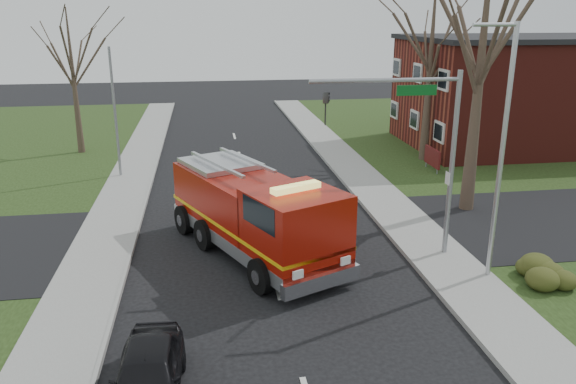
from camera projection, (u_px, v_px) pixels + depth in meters
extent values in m
plane|color=black|center=(276.00, 286.00, 18.61)|extent=(120.00, 120.00, 0.00)
cube|color=gray|center=(453.00, 271.00, 19.46)|extent=(2.40, 80.00, 0.15)
cube|color=gray|center=(82.00, 297.00, 17.71)|extent=(2.40, 80.00, 0.15)
cube|color=maroon|center=(525.00, 94.00, 37.19)|extent=(15.00, 10.00, 7.00)
cube|color=black|center=(532.00, 38.00, 36.10)|extent=(15.40, 10.40, 0.30)
cube|color=silver|center=(415.00, 120.00, 36.58)|extent=(0.12, 1.40, 1.20)
cube|color=#561415|center=(432.00, 157.00, 31.60)|extent=(0.12, 2.00, 1.00)
cylinder|color=gray|center=(437.00, 168.00, 30.98)|extent=(0.08, 0.08, 0.90)
cylinder|color=gray|center=(426.00, 161.00, 32.49)|extent=(0.08, 0.08, 0.90)
ellipsoid|color=#323B15|center=(547.00, 265.00, 18.76)|extent=(2.80, 2.00, 0.90)
cone|color=#372921|center=(479.00, 78.00, 23.78)|extent=(0.64, 0.64, 12.00)
cone|color=#372921|center=(430.00, 74.00, 32.70)|extent=(0.56, 0.56, 10.50)
cone|color=#372921|center=(74.00, 83.00, 34.67)|extent=(0.44, 0.44, 9.00)
cylinder|color=gray|center=(452.00, 167.00, 19.91)|extent=(0.18, 0.18, 6.80)
cylinder|color=gray|center=(386.00, 80.00, 18.60)|extent=(5.20, 0.14, 0.14)
cube|color=#0C591E|center=(417.00, 90.00, 18.86)|extent=(1.40, 0.06, 0.35)
imported|color=black|center=(327.00, 92.00, 18.42)|extent=(0.22, 0.18, 1.10)
cylinder|color=#B7BABF|center=(501.00, 159.00, 17.88)|extent=(0.16, 0.16, 8.40)
cylinder|color=#B7BABF|center=(495.00, 25.00, 16.53)|extent=(1.40, 0.12, 0.12)
cylinder|color=gray|center=(115.00, 114.00, 29.77)|extent=(0.14, 0.14, 7.00)
cube|color=#911106|center=(237.00, 201.00, 21.71)|extent=(4.90, 6.28, 2.27)
cube|color=#911106|center=(296.00, 230.00, 18.39)|extent=(3.73, 3.73, 2.59)
cube|color=#B7BABF|center=(254.00, 234.00, 20.96)|extent=(6.09, 8.84, 0.49)
cube|color=#E5B20C|center=(253.00, 219.00, 20.78)|extent=(6.10, 8.85, 0.13)
cube|color=black|center=(317.00, 217.00, 17.20)|extent=(2.33, 1.14, 0.92)
cube|color=#E5D866|center=(296.00, 188.00, 17.95)|extent=(1.73, 1.06, 0.19)
cylinder|color=black|center=(261.00, 276.00, 17.95)|extent=(0.84, 1.24, 1.19)
cylinder|color=black|center=(331.00, 256.00, 19.42)|extent=(0.84, 1.24, 1.19)
cylinder|color=black|center=(184.00, 220.00, 22.86)|extent=(0.84, 1.24, 1.19)
cylinder|color=black|center=(245.00, 207.00, 24.33)|extent=(0.84, 1.24, 1.19)
imported|color=black|center=(148.00, 375.00, 12.94)|extent=(1.70, 3.93, 1.32)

